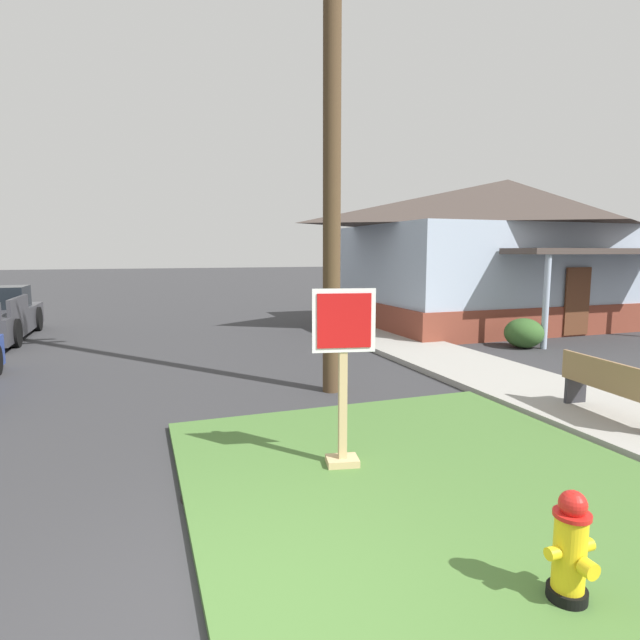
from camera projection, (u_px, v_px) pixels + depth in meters
name	position (u px, v px, depth m)	size (l,w,h in m)	color
grass_corner_patch	(433.00, 485.00, 5.42)	(5.05, 5.74, 0.08)	#477033
sidewalk_strip	(498.00, 377.00, 10.02)	(2.20, 14.37, 0.12)	#9E9B93
fire_hydrant	(570.00, 549.00, 3.54)	(0.38, 0.34, 0.80)	black
stop_sign	(343.00, 383.00, 5.72)	(0.69, 0.35, 2.02)	tan
manhole_cover	(215.00, 494.00, 5.29)	(0.70, 0.70, 0.02)	black
street_bench	(610.00, 386.00, 7.34)	(0.56, 1.69, 0.85)	#93704C
utility_pole	(332.00, 73.00, 8.53)	(1.40, 0.31, 10.58)	#4C3823
corner_house	(505.00, 250.00, 17.92)	(10.87, 8.06, 4.97)	brown
shrub_near_porch	(524.00, 333.00, 13.39)	(0.99, 0.99, 0.78)	#335926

